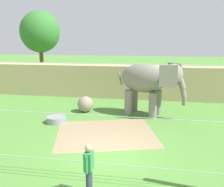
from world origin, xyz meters
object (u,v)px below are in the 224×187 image
at_px(zookeeper, 89,168).
at_px(enrichment_ball, 85,104).
at_px(water_tub, 56,119).
at_px(elephant, 149,81).

bearing_deg(zookeeper, enrichment_ball, 106.65).
xyz_separation_m(zookeeper, water_tub, (-3.64, 6.32, -0.74)).
bearing_deg(water_tub, zookeeper, -60.05).
distance_m(elephant, enrichment_ball, 4.35).
bearing_deg(water_tub, elephant, 24.61).
distance_m(enrichment_ball, zookeeper, 9.08).
relative_size(zookeeper, water_tub, 1.52).
distance_m(elephant, zookeeper, 8.84).
xyz_separation_m(elephant, water_tub, (-5.07, -2.32, -1.98)).
relative_size(elephant, enrichment_ball, 4.17).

